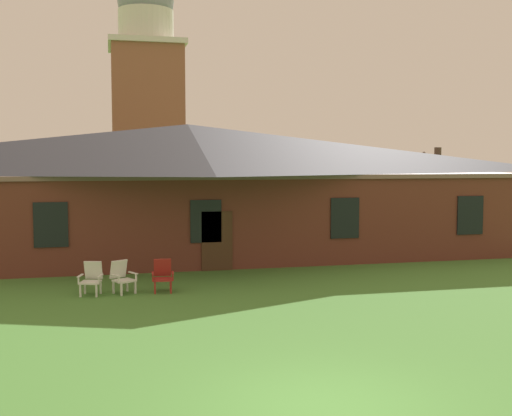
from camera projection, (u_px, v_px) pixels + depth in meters
name	position (u px, v px, depth m)	size (l,w,h in m)	color
ground_plane	(325.00, 409.00, 9.69)	(200.00, 200.00, 0.00)	#477F33
brick_building	(188.00, 187.00, 26.41)	(26.88, 10.40, 5.40)	brown
dome_tower	(147.00, 100.00, 43.18)	(5.18, 5.18, 17.71)	#93563D
lawn_chair_by_porch	(92.00, 278.00, 17.90)	(0.74, 0.78, 0.96)	silver
lawn_chair_near_door	(122.00, 276.00, 18.11)	(0.83, 0.86, 0.96)	silver
lawn_chair_left_end	(163.00, 275.00, 18.33)	(0.67, 0.70, 0.96)	maroon
bare_tree_beside_building	(436.00, 186.00, 32.45)	(1.75, 1.76, 4.55)	brown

